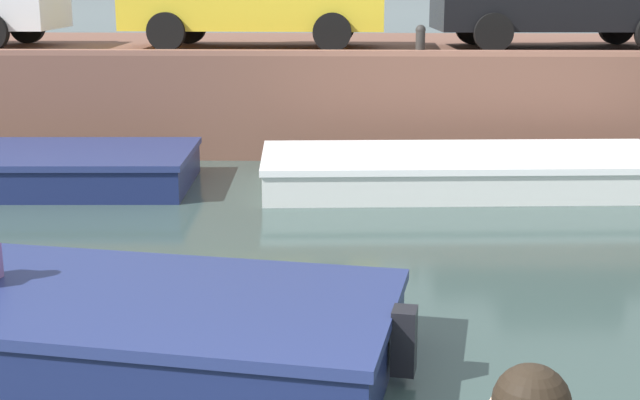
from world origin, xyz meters
name	(u,v)px	position (x,y,z in m)	size (l,w,h in m)	color
ground_plane	(325,273)	(0.00, 5.28, 0.00)	(400.00, 400.00, 0.00)	#384C47
far_quay_wall	(335,86)	(0.00, 13.55, 0.78)	(60.00, 6.00, 1.57)	brown
far_wall_coping	(333,53)	(0.00, 10.67, 1.61)	(60.00, 0.24, 0.08)	#925F4C
boat_moored_central_white	(485,171)	(2.01, 8.84, 0.23)	(6.40, 2.35, 0.46)	white
motorboat_passing	(41,319)	(-2.02, 3.42, 0.25)	(5.74, 2.67, 0.99)	navy
mooring_bollard_mid	(420,39)	(1.29, 10.80, 1.80)	(0.15, 0.15, 0.45)	#2D2B28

